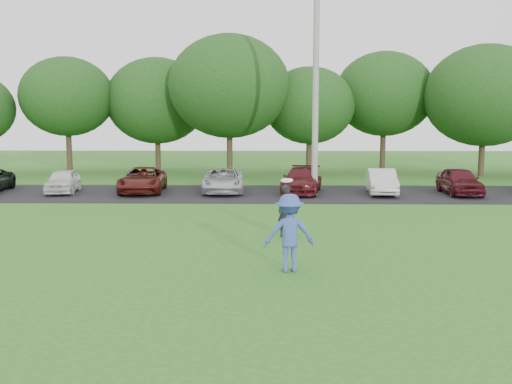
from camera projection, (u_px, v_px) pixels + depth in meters
ground at (253, 263)px, 13.98m from camera, size 100.00×100.00×0.00m
parking_lot at (260, 193)px, 26.87m from camera, size 32.00×6.50×0.03m
utility_pole at (316, 77)px, 25.63m from camera, size 0.28×0.28×10.77m
frisbee_player at (289, 233)px, 13.09m from camera, size 1.23×0.79×2.18m
camera_bystander at (287, 211)px, 16.95m from camera, size 0.65×0.52×1.56m
parked_cars at (236, 181)px, 26.93m from camera, size 28.43×4.53×1.24m
tree_row at (286, 97)px, 35.90m from camera, size 42.39×9.85×8.64m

